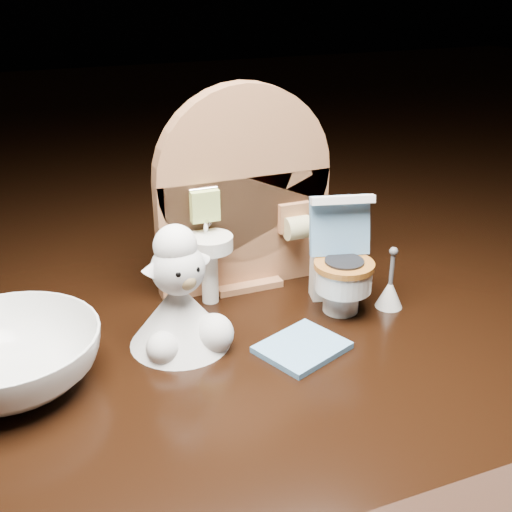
# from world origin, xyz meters

# --- Properties ---
(backdrop_panel) EXTENTS (0.13, 0.05, 0.15)m
(backdrop_panel) POSITION_xyz_m (-0.00, 0.06, 0.07)
(backdrop_panel) COLOR #A36A44
(backdrop_panel) RESTS_ON ground
(toy_toilet) EXTENTS (0.05, 0.06, 0.08)m
(toy_toilet) POSITION_xyz_m (0.05, 0.01, 0.03)
(toy_toilet) COLOR white
(toy_toilet) RESTS_ON ground
(bath_mat) EXTENTS (0.06, 0.06, 0.00)m
(bath_mat) POSITION_xyz_m (0.00, -0.04, 0.00)
(bath_mat) COLOR #649AC9
(bath_mat) RESTS_ON ground
(toilet_brush) EXTENTS (0.02, 0.02, 0.05)m
(toilet_brush) POSITION_xyz_m (0.08, -0.01, 0.01)
(toilet_brush) COLOR white
(toilet_brush) RESTS_ON ground
(plush_lamb) EXTENTS (0.06, 0.06, 0.08)m
(plush_lamb) POSITION_xyz_m (-0.07, -0.00, 0.03)
(plush_lamb) COLOR white
(plush_lamb) RESTS_ON ground
(ceramic_bowl) EXTENTS (0.13, 0.13, 0.03)m
(ceramic_bowl) POSITION_xyz_m (-0.17, -0.01, 0.02)
(ceramic_bowl) COLOR white
(ceramic_bowl) RESTS_ON ground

